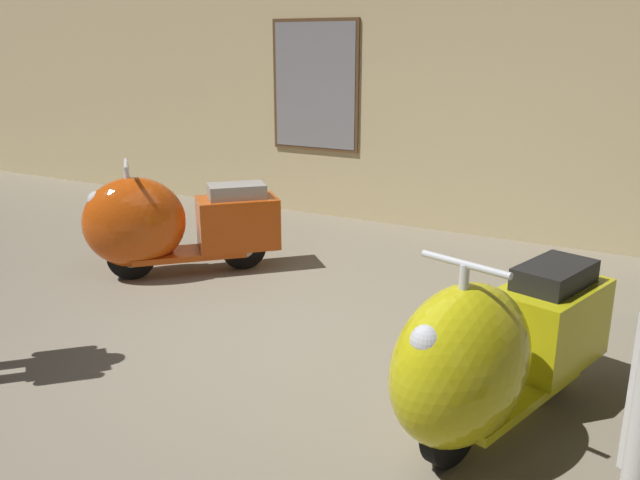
% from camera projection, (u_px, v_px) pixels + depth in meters
% --- Properties ---
extents(ground_plane, '(60.00, 60.00, 0.00)m').
position_uv_depth(ground_plane, '(270.00, 349.00, 4.76)').
color(ground_plane, gray).
extents(showroom_back_wall, '(18.00, 0.24, 3.72)m').
position_uv_depth(showroom_back_wall, '(446.00, 68.00, 7.36)').
color(showroom_back_wall, '#CCB784').
rests_on(showroom_back_wall, ground).
extents(scooter_0, '(1.64, 1.63, 1.10)m').
position_uv_depth(scooter_0, '(167.00, 224.00, 6.15)').
color(scooter_0, black).
rests_on(scooter_0, ground).
extents(scooter_1, '(1.01, 1.90, 1.11)m').
position_uv_depth(scooter_1, '(492.00, 353.00, 3.57)').
color(scooter_1, black).
rests_on(scooter_1, ground).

